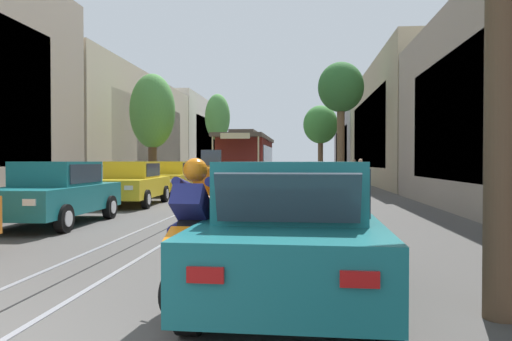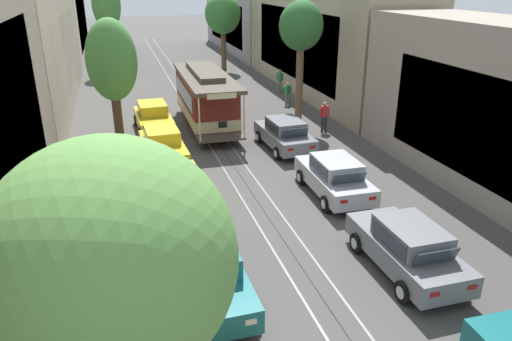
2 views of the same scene
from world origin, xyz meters
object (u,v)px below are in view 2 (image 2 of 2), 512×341
object	(u,v)px
pedestrian_on_left_pavement	(324,115)
pedestrian_crossing_far	(288,92)
street_tree_kerb_right_mid	(223,15)
street_tree_kerb_left_second	(112,62)
parked_car_grey_fourth_right	(285,134)
street_tree_kerb_left_mid	(106,5)
street_tree_kerb_left_near	(112,268)
parked_car_grey_second_right	(407,247)
parked_car_yellow_mid_left	(181,192)
parked_car_yellow_fifth_left	(153,117)
parked_car_silver_mid_right	(334,177)
street_tree_kerb_right_second	(301,29)
fire_hydrant	(140,253)
parked_car_teal_second_left	(208,272)
parked_car_yellow_fourth_left	(163,145)
pedestrian_on_right_pavement	(280,79)
cable_car_trolley	(205,97)

from	to	relation	value
pedestrian_on_left_pavement	pedestrian_crossing_far	world-z (taller)	pedestrian_on_left_pavement
street_tree_kerb_right_mid	street_tree_kerb_left_second	bearing A→B (deg)	-116.84
parked_car_grey_fourth_right	street_tree_kerb_left_mid	size ratio (longest dim) A/B	0.54
parked_car_grey_fourth_right	street_tree_kerb_left_near	distance (m)	19.48
parked_car_grey_second_right	pedestrian_on_left_pavement	bearing A→B (deg)	76.53
parked_car_yellow_mid_left	pedestrian_on_left_pavement	world-z (taller)	pedestrian_on_left_pavement
parked_car_grey_fourth_right	street_tree_kerb_left_near	xyz separation A→B (m)	(-8.04, -17.18, 4.45)
parked_car_grey_second_right	pedestrian_on_left_pavement	world-z (taller)	pedestrian_on_left_pavement
parked_car_yellow_mid_left	parked_car_yellow_fifth_left	bearing A→B (deg)	90.55
parked_car_grey_fourth_right	parked_car_silver_mid_right	bearing A→B (deg)	-89.24
street_tree_kerb_right_second	fire_hydrant	xyz separation A→B (m)	(-9.94, -12.92, -5.03)
street_tree_kerb_left_near	pedestrian_crossing_far	size ratio (longest dim) A/B	4.33
parked_car_teal_second_left	street_tree_kerb_left_mid	size ratio (longest dim) A/B	0.53
fire_hydrant	parked_car_yellow_fourth_left	bearing A→B (deg)	79.68
parked_car_yellow_fifth_left	street_tree_kerb_left_mid	bearing A→B (deg)	95.99
parked_car_grey_second_right	parked_car_grey_fourth_right	world-z (taller)	same
parked_car_yellow_fifth_left	street_tree_kerb_left_second	distance (m)	4.37
pedestrian_crossing_far	fire_hydrant	size ratio (longest dim) A/B	1.85
parked_car_teal_second_left	street_tree_kerb_right_mid	xyz separation A→B (m)	(7.89, 33.65, 4.14)
parked_car_teal_second_left	parked_car_silver_mid_right	world-z (taller)	same
parked_car_teal_second_left	street_tree_kerb_right_mid	bearing A→B (deg)	76.80
street_tree_kerb_left_second	pedestrian_crossing_far	bearing A→B (deg)	26.09
parked_car_silver_mid_right	pedestrian_on_left_pavement	xyz separation A→B (m)	(3.03, 7.99, 0.17)
pedestrian_on_left_pavement	parked_car_grey_second_right	bearing A→B (deg)	-103.47
parked_car_silver_mid_right	parked_car_yellow_fifth_left	bearing A→B (deg)	119.57
pedestrian_on_right_pavement	fire_hydrant	world-z (taller)	pedestrian_on_right_pavement
pedestrian_crossing_far	street_tree_kerb_left_second	bearing A→B (deg)	-153.91
pedestrian_crossing_far	fire_hydrant	distance (m)	20.62
parked_car_grey_second_right	pedestrian_crossing_far	size ratio (longest dim) A/B	2.82
parked_car_yellow_fifth_left	fire_hydrant	xyz separation A→B (m)	(-1.60, -13.92, -0.38)
street_tree_kerb_left_near	street_tree_kerb_right_second	distance (m)	23.62
street_tree_kerb_left_second	fire_hydrant	xyz separation A→B (m)	(0.31, -12.03, -3.83)
street_tree_kerb_right_mid	pedestrian_crossing_far	bearing A→B (deg)	-84.65
street_tree_kerb_left_near	pedestrian_crossing_far	bearing A→B (deg)	66.46
parked_car_yellow_mid_left	parked_car_yellow_fourth_left	distance (m)	5.55
parked_car_teal_second_left	street_tree_kerb_right_mid	size ratio (longest dim) A/B	0.65
parked_car_grey_second_right	street_tree_kerb_left_mid	size ratio (longest dim) A/B	0.53
parked_car_yellow_mid_left	street_tree_kerb_right_mid	size ratio (longest dim) A/B	0.65
street_tree_kerb_left_second	pedestrian_on_left_pavement	bearing A→B (deg)	-4.96
parked_car_silver_mid_right	street_tree_kerb_left_near	xyz separation A→B (m)	(-8.12, -11.40, 4.45)
cable_car_trolley	street_tree_kerb_left_mid	bearing A→B (deg)	105.03
parked_car_grey_second_right	street_tree_kerb_left_near	size ratio (longest dim) A/B	0.65
pedestrian_on_right_pavement	street_tree_kerb_left_second	bearing A→B (deg)	-142.21
parked_car_yellow_fourth_left	street_tree_kerb_left_second	bearing A→B (deg)	121.15
parked_car_teal_second_left	street_tree_kerb_right_mid	world-z (taller)	street_tree_kerb_right_mid
cable_car_trolley	pedestrian_on_right_pavement	world-z (taller)	cable_car_trolley
pedestrian_on_left_pavement	fire_hydrant	bearing A→B (deg)	-134.26
parked_car_yellow_fifth_left	pedestrian_on_left_pavement	xyz separation A→B (m)	(9.19, -2.86, 0.17)
parked_car_teal_second_left	fire_hydrant	distance (m)	2.72
pedestrian_on_right_pavement	parked_car_grey_second_right	bearing A→B (deg)	-99.68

